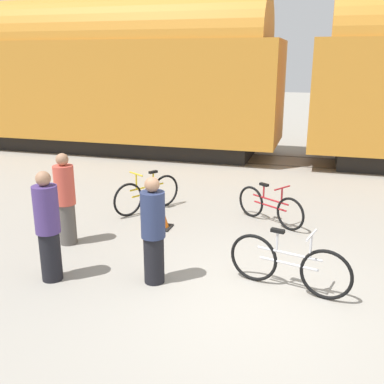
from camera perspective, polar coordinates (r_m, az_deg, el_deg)
name	(u,v)px	position (r m, az deg, el deg)	size (l,w,h in m)	color
ground_plane	(243,302)	(6.48, 6.44, -13.76)	(80.00, 80.00, 0.00)	gray
freight_train	(297,76)	(14.79, 13.23, 14.20)	(47.87, 2.96, 5.21)	black
rail_near	(290,166)	(14.44, 12.34, 3.27)	(59.87, 0.07, 0.01)	#4C4238
rail_far	(293,157)	(15.84, 12.74, 4.42)	(59.87, 0.07, 0.01)	#4C4238
bicycle_yellow	(147,194)	(9.92, -5.70, -0.28)	(0.96, 1.51, 0.91)	black
bicycle_maroon	(270,207)	(9.30, 9.87, -1.83)	(1.45, 0.98, 0.83)	black
bicycle_silver	(288,265)	(6.73, 12.15, -9.00)	(1.79, 0.55, 0.93)	black
person_in_purple	(48,227)	(7.03, -17.83, -4.28)	(0.37, 0.37, 1.71)	black
person_in_red	(65,200)	(8.32, -15.77, -0.94)	(0.36, 0.36, 1.68)	#514C47
person_in_navy	(153,231)	(6.65, -4.94, -5.01)	(0.36, 0.36, 1.65)	black
traffic_cone	(161,216)	(8.95, -3.96, -3.03)	(0.40, 0.40, 0.55)	black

